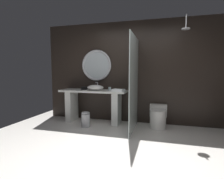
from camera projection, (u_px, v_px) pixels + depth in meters
The scene contains 12 objects.
ground_plane at pixel (115, 152), 2.94m from camera, with size 5.76×5.76×0.00m, color silver.
back_wall_panel at pixel (133, 73), 4.63m from camera, with size 4.80×0.10×2.60m, color black.
vanity_counter at pixel (93, 103), 4.65m from camera, with size 1.74×0.53×0.85m.
vessel_sink at pixel (95, 88), 4.57m from camera, with size 0.43×0.35×0.20m.
tumbler_cup at pixel (110, 89), 4.46m from camera, with size 0.07×0.07×0.09m, color silver.
tissue_box at pixel (84, 88), 4.71m from camera, with size 0.13×0.14×0.08m, color black.
round_wall_mirror at pixel (96, 65), 4.79m from camera, with size 0.83×0.06×0.83m.
shower_glass_panel at pixel (134, 84), 3.98m from camera, with size 0.02×1.24×2.11m, color silver.
rain_shower_head at pixel (186, 27), 3.66m from camera, with size 0.17×0.17×0.31m.
toilet at pixel (158, 116), 4.22m from camera, with size 0.41×0.58×0.52m.
waste_bin at pixel (86, 119), 4.26m from camera, with size 0.20×0.20×0.37m.
folded_hand_towel at pixel (118, 90), 4.26m from camera, with size 0.27×0.20×0.06m, color white.
Camera 1 is at (0.71, -2.73, 1.33)m, focal length 28.54 mm.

